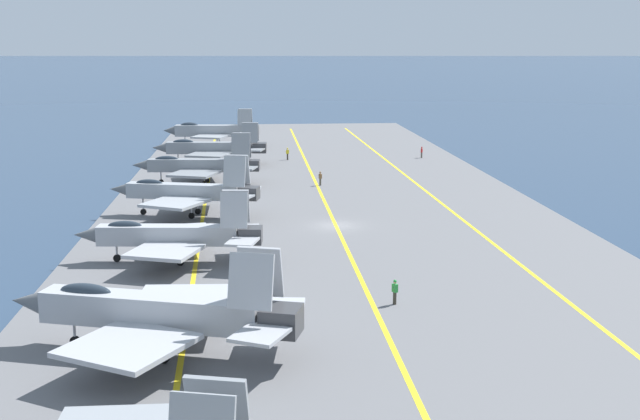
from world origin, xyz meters
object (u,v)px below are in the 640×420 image
(parked_jet_seventh, at_px, (213,131))
(crew_red_vest, at_px, (422,152))
(parked_jet_third, at_px, (173,235))
(parked_jet_sixth, at_px, (212,148))
(parked_jet_second, at_px, (156,311))
(crew_brown_vest, at_px, (320,178))
(crew_yellow_vest, at_px, (288,153))
(parked_jet_fifth, at_px, (200,165))
(crew_green_vest, at_px, (395,291))
(parked_jet_fourth, at_px, (188,191))

(parked_jet_seventh, height_order, crew_red_vest, parked_jet_seventh)
(parked_jet_third, bearing_deg, parked_jet_sixth, -0.79)
(parked_jet_third, bearing_deg, crew_red_vest, -29.76)
(parked_jet_seventh, bearing_deg, parked_jet_third, -179.96)
(parked_jet_second, relative_size, crew_brown_vest, 10.01)
(parked_jet_second, relative_size, parked_jet_sixth, 1.06)
(parked_jet_second, bearing_deg, parked_jet_seventh, 0.58)
(parked_jet_second, xyz_separation_m, crew_yellow_vest, (75.32, -10.85, -1.49))
(parked_jet_second, distance_m, parked_jet_fifth, 55.44)
(parked_jet_third, relative_size, crew_green_vest, 8.76)
(crew_brown_vest, bearing_deg, crew_green_vest, -178.65)
(crew_green_vest, height_order, crew_red_vest, crew_green_vest)
(parked_jet_second, xyz_separation_m, parked_jet_third, (19.45, 0.86, -0.28))
(parked_jet_fifth, bearing_deg, crew_red_vest, -57.85)
(parked_jet_fifth, xyz_separation_m, crew_yellow_vest, (19.89, -11.80, -1.38))
(parked_jet_fifth, height_order, crew_brown_vest, parked_jet_fifth)
(parked_jet_second, xyz_separation_m, parked_jet_sixth, (71.46, 0.14, -0.06))
(parked_jet_sixth, bearing_deg, parked_jet_third, 179.21)
(parked_jet_third, bearing_deg, crew_brown_vest, -23.55)
(parked_jet_third, bearing_deg, parked_jet_seventh, 0.04)
(parked_jet_fourth, distance_m, crew_yellow_vest, 40.40)
(parked_jet_second, bearing_deg, crew_red_vest, -22.47)
(crew_green_vest, relative_size, crew_brown_vest, 1.00)
(parked_jet_sixth, relative_size, crew_brown_vest, 9.47)
(parked_jet_second, relative_size, crew_red_vest, 10.15)
(crew_yellow_vest, bearing_deg, parked_jet_fourth, 162.91)
(parked_jet_second, distance_m, crew_yellow_vest, 76.11)
(parked_jet_fourth, bearing_deg, parked_jet_sixth, -1.43)
(parked_jet_fifth, bearing_deg, crew_green_vest, -161.69)
(parked_jet_fifth, bearing_deg, parked_jet_seventh, -0.05)
(parked_jet_fourth, distance_m, parked_jet_fifth, 18.70)
(parked_jet_fifth, bearing_deg, parked_jet_second, -179.02)
(parked_jet_seventh, bearing_deg, parked_jet_second, -179.42)
(parked_jet_fourth, xyz_separation_m, parked_jet_seventh, (54.19, -0.09, 0.24))
(parked_jet_fifth, relative_size, parked_jet_sixth, 0.97)
(parked_jet_fifth, bearing_deg, crew_brown_vest, -98.37)
(parked_jet_fifth, relative_size, crew_green_vest, 9.17)
(parked_jet_third, relative_size, parked_jet_seventh, 0.95)
(crew_brown_vest, bearing_deg, crew_yellow_vest, 7.78)
(parked_jet_fourth, relative_size, crew_green_vest, 9.03)
(crew_yellow_vest, relative_size, crew_green_vest, 1.05)
(parked_jet_second, distance_m, crew_red_vest, 81.93)
(parked_jet_sixth, height_order, crew_green_vest, parked_jet_sixth)
(parked_jet_second, height_order, parked_jet_fourth, parked_jet_second)
(crew_red_vest, bearing_deg, parked_jet_second, 157.53)
(parked_jet_second, distance_m, parked_jet_seventh, 90.93)
(parked_jet_second, height_order, crew_red_vest, parked_jet_second)
(parked_jet_sixth, distance_m, crew_brown_vest, 23.03)
(crew_brown_vest, bearing_deg, parked_jet_fourth, 137.99)
(parked_jet_third, distance_m, crew_red_vest, 64.80)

